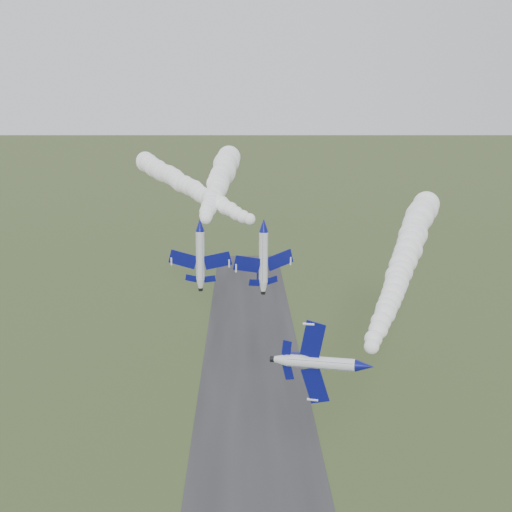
# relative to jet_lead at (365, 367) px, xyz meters

# --- Properties ---
(runway) EXTENTS (24.00, 260.00, 0.04)m
(runway) POSITION_rel_jet_lead_xyz_m (-11.30, 36.81, -33.23)
(runway) COLOR #29292C
(runway) RESTS_ON ground
(jet_lead) EXTENTS (6.46, 11.62, 9.90)m
(jet_lead) POSITION_rel_jet_lead_xyz_m (0.00, 0.00, 0.00)
(jet_lead) COLOR white
(smoke_trail_jet_lead) EXTENTS (31.12, 70.67, 5.85)m
(smoke_trail_jet_lead) POSITION_rel_jet_lead_xyz_m (14.49, 36.26, 2.76)
(smoke_trail_jet_lead) COLOR white
(jet_pair_left) EXTENTS (9.54, 11.38, 2.80)m
(jet_pair_left) POSITION_rel_jet_lead_xyz_m (-19.79, 26.20, 10.40)
(jet_pair_left) COLOR white
(smoke_trail_jet_pair_left) EXTENTS (11.40, 61.86, 5.78)m
(smoke_trail_jet_pair_left) POSITION_rel_jet_lead_xyz_m (-18.13, 59.14, 12.16)
(smoke_trail_jet_pair_left) COLOR white
(jet_pair_right) EXTENTS (9.75, 11.11, 2.88)m
(jet_pair_right) POSITION_rel_jet_lead_xyz_m (-10.25, 25.17, 10.49)
(jet_pair_right) COLOR white
(smoke_trail_jet_pair_right) EXTENTS (33.89, 67.90, 4.83)m
(smoke_trail_jet_pair_right) POSITION_rel_jet_lead_xyz_m (-25.58, 60.95, 11.62)
(smoke_trail_jet_pair_right) COLOR white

